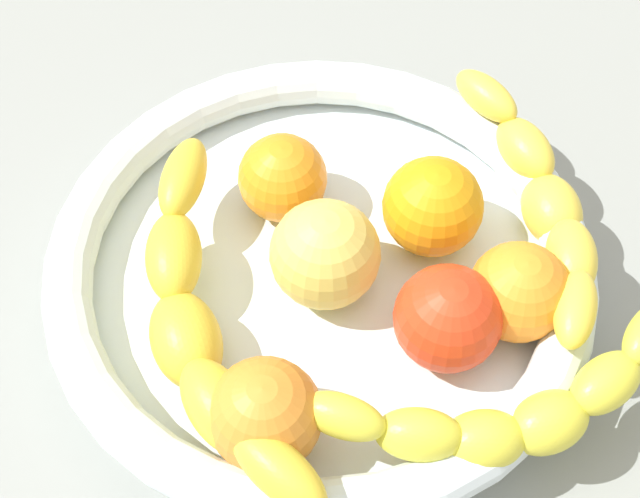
{
  "coord_description": "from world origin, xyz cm",
  "views": [
    {
      "loc": [
        13.18,
        30.52,
        56.12
      ],
      "look_at": [
        0.0,
        0.0,
        8.37
      ],
      "focal_mm": 52.13,
      "sensor_mm": 36.0,
      "label": 1
    }
  ],
  "objects_px": {
    "banana_draped_left": "(511,411)",
    "apple_yellow": "(324,254)",
    "orange_mid_right": "(434,209)",
    "banana_draped_right": "(543,202)",
    "orange_rear": "(265,415)",
    "banana_arching_top": "(200,326)",
    "fruit_bowl": "(320,271)",
    "orange_mid_left": "(279,179)",
    "tomato_red": "(448,318)",
    "orange_front": "(519,292)"
  },
  "relations": [
    {
      "from": "tomato_red",
      "to": "fruit_bowl",
      "type": "bearing_deg",
      "value": -57.8
    },
    {
      "from": "orange_rear",
      "to": "apple_yellow",
      "type": "height_order",
      "value": "apple_yellow"
    },
    {
      "from": "orange_front",
      "to": "orange_rear",
      "type": "distance_m",
      "value": 0.17
    },
    {
      "from": "banana_arching_top",
      "to": "orange_front",
      "type": "xyz_separation_m",
      "value": [
        -0.19,
        0.05,
        -0.0
      ]
    },
    {
      "from": "orange_mid_right",
      "to": "tomato_red",
      "type": "relative_size",
      "value": 1.0
    },
    {
      "from": "orange_front",
      "to": "orange_mid_right",
      "type": "distance_m",
      "value": 0.08
    },
    {
      "from": "banana_draped_right",
      "to": "tomato_red",
      "type": "xyz_separation_m",
      "value": [
        0.1,
        0.05,
        0.0
      ]
    },
    {
      "from": "orange_mid_left",
      "to": "apple_yellow",
      "type": "relative_size",
      "value": 0.86
    },
    {
      "from": "banana_draped_left",
      "to": "orange_rear",
      "type": "height_order",
      "value": "orange_rear"
    },
    {
      "from": "banana_draped_left",
      "to": "apple_yellow",
      "type": "distance_m",
      "value": 0.15
    },
    {
      "from": "orange_rear",
      "to": "tomato_red",
      "type": "bearing_deg",
      "value": -173.12
    },
    {
      "from": "orange_mid_left",
      "to": "apple_yellow",
      "type": "distance_m",
      "value": 0.07
    },
    {
      "from": "orange_mid_right",
      "to": "orange_rear",
      "type": "distance_m",
      "value": 0.18
    },
    {
      "from": "banana_arching_top",
      "to": "orange_rear",
      "type": "relative_size",
      "value": 4.23
    },
    {
      "from": "banana_arching_top",
      "to": "orange_mid_right",
      "type": "relative_size",
      "value": 4.22
    },
    {
      "from": "banana_draped_left",
      "to": "banana_draped_right",
      "type": "distance_m",
      "value": 0.15
    },
    {
      "from": "banana_draped_right",
      "to": "fruit_bowl",
      "type": "bearing_deg",
      "value": -8.92
    },
    {
      "from": "banana_draped_right",
      "to": "orange_mid_left",
      "type": "height_order",
      "value": "orange_mid_left"
    },
    {
      "from": "banana_arching_top",
      "to": "apple_yellow",
      "type": "bearing_deg",
      "value": -169.49
    },
    {
      "from": "banana_draped_right",
      "to": "banana_arching_top",
      "type": "distance_m",
      "value": 0.24
    },
    {
      "from": "banana_draped_right",
      "to": "banana_arching_top",
      "type": "relative_size",
      "value": 0.83
    },
    {
      "from": "orange_rear",
      "to": "orange_front",
      "type": "bearing_deg",
      "value": -175.0
    },
    {
      "from": "apple_yellow",
      "to": "fruit_bowl",
      "type": "bearing_deg",
      "value": -93.21
    },
    {
      "from": "fruit_bowl",
      "to": "banana_arching_top",
      "type": "xyz_separation_m",
      "value": [
        0.09,
        0.02,
        0.03
      ]
    },
    {
      "from": "fruit_bowl",
      "to": "tomato_red",
      "type": "bearing_deg",
      "value": 122.2
    },
    {
      "from": "fruit_bowl",
      "to": "banana_draped_left",
      "type": "xyz_separation_m",
      "value": [
        -0.05,
        0.14,
        0.03
      ]
    },
    {
      "from": "banana_arching_top",
      "to": "orange_front",
      "type": "distance_m",
      "value": 0.19
    },
    {
      "from": "banana_arching_top",
      "to": "orange_mid_right",
      "type": "bearing_deg",
      "value": -172.55
    },
    {
      "from": "orange_rear",
      "to": "orange_mid_left",
      "type": "bearing_deg",
      "value": -114.53
    },
    {
      "from": "banana_draped_right",
      "to": "banana_arching_top",
      "type": "xyz_separation_m",
      "value": [
        0.24,
        0.0,
        0.0
      ]
    },
    {
      "from": "orange_front",
      "to": "apple_yellow",
      "type": "relative_size",
      "value": 0.89
    },
    {
      "from": "apple_yellow",
      "to": "tomato_red",
      "type": "xyz_separation_m",
      "value": [
        -0.05,
        0.07,
        -0.0
      ]
    },
    {
      "from": "fruit_bowl",
      "to": "banana_draped_left",
      "type": "relative_size",
      "value": 1.47
    },
    {
      "from": "banana_draped_left",
      "to": "orange_mid_right",
      "type": "xyz_separation_m",
      "value": [
        -0.03,
        -0.14,
        0.0
      ]
    },
    {
      "from": "orange_front",
      "to": "orange_rear",
      "type": "bearing_deg",
      "value": 5.0
    },
    {
      "from": "orange_mid_right",
      "to": "banana_draped_right",
      "type": "bearing_deg",
      "value": 163.1
    },
    {
      "from": "orange_mid_right",
      "to": "orange_rear",
      "type": "height_order",
      "value": "same"
    },
    {
      "from": "banana_draped_left",
      "to": "orange_mid_left",
      "type": "bearing_deg",
      "value": -74.75
    },
    {
      "from": "banana_draped_left",
      "to": "orange_rear",
      "type": "bearing_deg",
      "value": -22.06
    },
    {
      "from": "tomato_red",
      "to": "orange_front",
      "type": "bearing_deg",
      "value": -179.73
    },
    {
      "from": "fruit_bowl",
      "to": "apple_yellow",
      "type": "distance_m",
      "value": 0.03
    },
    {
      "from": "fruit_bowl",
      "to": "tomato_red",
      "type": "relative_size",
      "value": 5.37
    },
    {
      "from": "banana_arching_top",
      "to": "orange_mid_right",
      "type": "distance_m",
      "value": 0.17
    },
    {
      "from": "banana_draped_left",
      "to": "apple_yellow",
      "type": "xyz_separation_m",
      "value": [
        0.05,
        -0.14,
        0.0
      ]
    },
    {
      "from": "banana_draped_right",
      "to": "orange_front",
      "type": "xyz_separation_m",
      "value": [
        0.05,
        0.05,
        0.0
      ]
    },
    {
      "from": "banana_arching_top",
      "to": "apple_yellow",
      "type": "distance_m",
      "value": 0.09
    },
    {
      "from": "orange_mid_left",
      "to": "tomato_red",
      "type": "distance_m",
      "value": 0.15
    },
    {
      "from": "banana_draped_left",
      "to": "banana_arching_top",
      "type": "distance_m",
      "value": 0.19
    },
    {
      "from": "orange_mid_right",
      "to": "banana_arching_top",
      "type": "bearing_deg",
      "value": 7.45
    },
    {
      "from": "orange_rear",
      "to": "orange_mid_right",
      "type": "bearing_deg",
      "value": -149.37
    }
  ]
}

